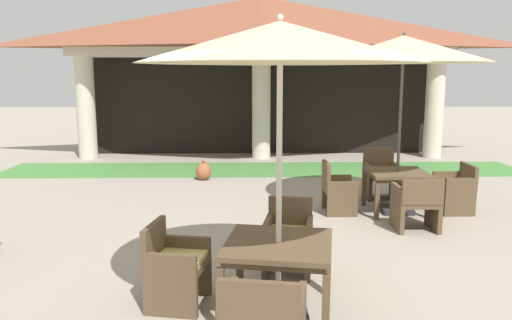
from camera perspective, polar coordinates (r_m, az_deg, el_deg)
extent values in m
plane|color=#9E9384|center=(5.50, 3.27, -15.30)|extent=(60.00, 60.00, 0.00)
cylinder|color=beige|center=(14.53, -18.66, 5.56)|extent=(0.50, 0.50, 2.76)
cylinder|color=beige|center=(13.86, 0.60, 5.89)|extent=(0.50, 0.50, 2.76)
cylinder|color=beige|center=(14.79, 19.50, 5.58)|extent=(0.50, 0.50, 2.76)
cube|color=beige|center=(13.84, 0.61, 12.11)|extent=(10.34, 0.70, 0.24)
pyramid|color=brown|center=(13.89, 0.61, 15.31)|extent=(10.74, 3.17, 1.31)
cube|color=black|center=(14.76, 0.50, 6.13)|extent=(10.14, 0.16, 2.76)
cube|color=#47843D|center=(12.34, 0.81, -1.06)|extent=(12.54, 1.93, 0.01)
cube|color=brown|center=(8.79, 15.69, -1.40)|extent=(0.96, 0.96, 0.05)
cube|color=brown|center=(8.80, 15.67, -1.75)|extent=(0.89, 0.89, 0.06)
cube|color=brown|center=(8.33, 13.50, -4.60)|extent=(0.07, 0.07, 0.59)
cube|color=brown|center=(8.60, 19.27, -4.43)|extent=(0.07, 0.07, 0.59)
cube|color=brown|center=(9.17, 12.11, -3.23)|extent=(0.07, 0.07, 0.59)
cube|color=brown|center=(9.41, 17.40, -3.12)|extent=(0.07, 0.07, 0.59)
cube|color=#2D2D2D|center=(8.93, 15.50, -5.40)|extent=(0.51, 0.51, 0.09)
cylinder|color=#4C4742|center=(8.69, 15.89, 2.84)|extent=(0.05, 0.05, 2.67)
cone|color=beige|center=(8.64, 16.32, 11.93)|extent=(2.79, 2.79, 0.43)
sphere|color=#4C4742|center=(8.65, 16.40, 13.55)|extent=(0.06, 0.06, 0.06)
cube|color=brown|center=(8.62, 9.41, -3.37)|extent=(0.51, 0.59, 0.07)
cube|color=#E0CC7F|center=(8.61, 9.42, -2.98)|extent=(0.47, 0.54, 0.05)
cube|color=brown|center=(8.53, 7.92, -1.72)|extent=(0.06, 0.59, 0.44)
cube|color=brown|center=(8.90, 9.07, -3.53)|extent=(0.50, 0.06, 0.59)
cube|color=brown|center=(8.38, 9.73, -4.40)|extent=(0.50, 0.06, 0.59)
cube|color=brown|center=(8.96, 10.48, -4.27)|extent=(0.06, 0.06, 0.35)
cube|color=brown|center=(8.46, 11.20, -5.14)|extent=(0.06, 0.06, 0.35)
cube|color=brown|center=(8.89, 7.63, -4.32)|extent=(0.06, 0.06, 0.35)
cube|color=brown|center=(8.38, 8.18, -5.21)|extent=(0.06, 0.06, 0.35)
cube|color=brown|center=(7.94, 17.61, -4.59)|extent=(0.60, 0.57, 0.07)
cube|color=#E0CC7F|center=(7.93, 17.63, -4.17)|extent=(0.55, 0.52, 0.05)
cube|color=brown|center=(7.65, 18.32, -3.49)|extent=(0.60, 0.06, 0.36)
cube|color=brown|center=(7.88, 15.64, -5.21)|extent=(0.06, 0.57, 0.68)
cube|color=brown|center=(8.06, 19.47, -5.08)|extent=(0.06, 0.57, 0.68)
cube|color=brown|center=(8.15, 15.14, -5.75)|extent=(0.06, 0.06, 0.38)
cube|color=brown|center=(8.32, 18.74, -5.62)|extent=(0.06, 0.06, 0.38)
cube|color=brown|center=(7.69, 16.20, -6.75)|extent=(0.06, 0.06, 0.38)
cube|color=brown|center=(7.86, 20.00, -6.58)|extent=(0.06, 0.06, 0.38)
cube|color=brown|center=(9.75, 13.99, -1.76)|extent=(0.58, 0.57, 0.07)
cube|color=#E0CC7F|center=(9.74, 14.00, -1.41)|extent=(0.53, 0.53, 0.05)
cube|color=brown|center=(9.95, 13.65, 0.04)|extent=(0.58, 0.06, 0.46)
cube|color=brown|center=(9.84, 15.48, -2.29)|extent=(0.06, 0.57, 0.66)
cube|color=brown|center=(9.70, 12.43, -2.34)|extent=(0.06, 0.57, 0.66)
cube|color=brown|center=(9.63, 15.83, -3.39)|extent=(0.06, 0.06, 0.39)
cube|color=brown|center=(9.49, 12.81, -3.45)|extent=(0.06, 0.06, 0.39)
cube|color=brown|center=(10.11, 14.99, -2.72)|extent=(0.06, 0.06, 0.39)
cube|color=brown|center=(9.98, 12.10, -2.77)|extent=(0.06, 0.06, 0.39)
cube|color=brown|center=(9.17, 21.41, -3.12)|extent=(0.52, 0.61, 0.07)
cube|color=#E0CC7F|center=(9.16, 21.44, -2.76)|extent=(0.48, 0.56, 0.05)
cube|color=brown|center=(9.22, 22.87, -1.66)|extent=(0.06, 0.61, 0.40)
cube|color=brown|center=(8.93, 22.08, -3.92)|extent=(0.52, 0.06, 0.64)
cube|color=brown|center=(9.44, 20.73, -3.12)|extent=(0.52, 0.06, 0.64)
cube|color=brown|center=(8.89, 20.63, -4.87)|extent=(0.06, 0.06, 0.35)
cube|color=brown|center=(9.39, 19.39, -4.04)|extent=(0.06, 0.06, 0.35)
cube|color=brown|center=(9.07, 23.34, -4.77)|extent=(0.06, 0.06, 0.35)
cube|color=brown|center=(9.56, 21.98, -3.95)|extent=(0.06, 0.06, 0.35)
cube|color=brown|center=(4.95, 2.56, -9.47)|extent=(1.18, 1.18, 0.05)
cube|color=brown|center=(4.97, 2.55, -10.10)|extent=(1.08, 1.08, 0.06)
cube|color=brown|center=(4.74, -4.06, -15.53)|extent=(0.08, 0.08, 0.61)
cube|color=brown|center=(4.64, 7.89, -16.21)|extent=(0.08, 0.08, 0.61)
cube|color=brown|center=(5.59, -1.83, -11.45)|extent=(0.08, 0.08, 0.61)
cube|color=brown|center=(5.51, 8.11, -11.90)|extent=(0.08, 0.08, 0.61)
cube|color=#2D2D2D|center=(5.21, 2.50, -16.38)|extent=(0.56, 0.56, 0.07)
cylinder|color=beige|center=(4.79, 2.61, -2.83)|extent=(0.05, 0.05, 2.57)
cone|color=beige|center=(4.68, 2.74, 13.16)|extent=(2.63, 2.63, 0.38)
sphere|color=beige|center=(4.70, 2.76, 15.82)|extent=(0.06, 0.06, 0.06)
cube|color=brown|center=(5.99, 3.65, -8.73)|extent=(0.62, 0.65, 0.07)
cube|color=#E0CC7F|center=(5.98, 3.66, -8.19)|extent=(0.57, 0.59, 0.05)
cube|color=brown|center=(6.18, 3.90, -5.94)|extent=(0.53, 0.15, 0.39)
cube|color=brown|center=(6.01, 6.00, -9.80)|extent=(0.16, 0.56, 0.64)
cube|color=brown|center=(6.06, 1.29, -9.61)|extent=(0.16, 0.56, 0.64)
cube|color=brown|center=(5.82, 5.76, -11.77)|extent=(0.06, 0.06, 0.39)
cube|color=brown|center=(5.86, 1.03, -11.56)|extent=(0.06, 0.06, 0.39)
cube|color=brown|center=(6.29, 6.04, -10.08)|extent=(0.06, 0.06, 0.39)
cube|color=brown|center=(6.33, 1.67, -9.90)|extent=(0.06, 0.06, 0.39)
cube|color=#E0CC7F|center=(4.11, 0.86, -17.15)|extent=(0.65, 0.62, 0.05)
cube|color=brown|center=(3.79, 0.27, -16.46)|extent=(0.61, 0.17, 0.42)
cube|color=brown|center=(5.25, -8.77, -11.59)|extent=(0.63, 0.66, 0.07)
cube|color=#E0CC7F|center=(5.23, -8.79, -10.97)|extent=(0.58, 0.61, 0.05)
cube|color=brown|center=(5.25, -11.46, -9.02)|extent=(0.16, 0.58, 0.39)
cube|color=brown|center=(5.53, -7.88, -11.66)|extent=(0.54, 0.15, 0.64)
cube|color=brown|center=(5.05, -9.70, -13.83)|extent=(0.54, 0.15, 0.64)
cube|color=brown|center=(5.51, -5.41, -13.06)|extent=(0.06, 0.06, 0.39)
cube|color=brown|center=(5.04, -6.93, -15.32)|extent=(0.06, 0.06, 0.39)
cube|color=brown|center=(5.64, -10.27, -12.62)|extent=(0.06, 0.06, 0.39)
cube|color=brown|center=(5.19, -12.23, -14.74)|extent=(0.06, 0.06, 0.39)
ellipsoid|color=#9E5633|center=(11.17, -5.96, -1.29)|extent=(0.34, 0.34, 0.38)
sphere|color=#9E5633|center=(11.13, -5.98, -0.12)|extent=(0.08, 0.08, 0.08)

